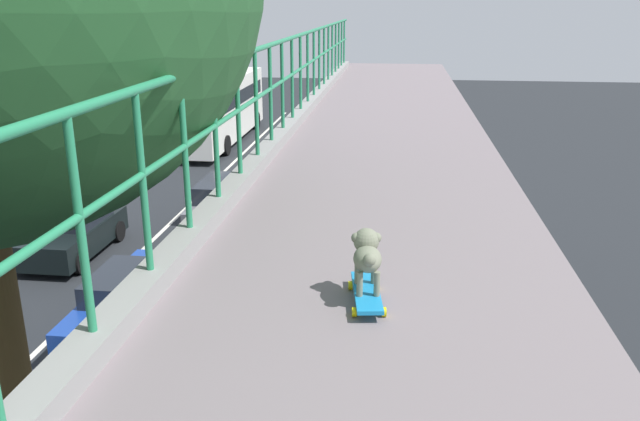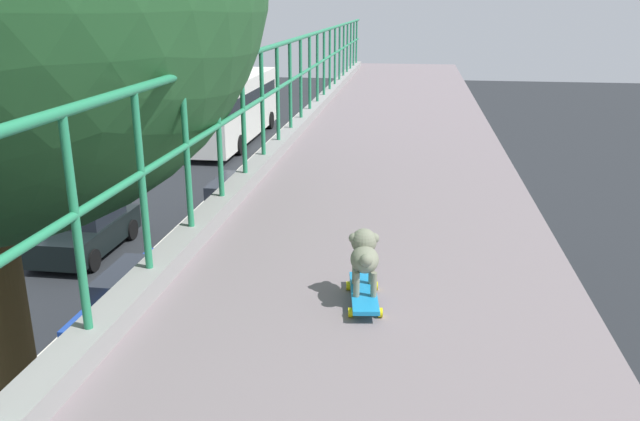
# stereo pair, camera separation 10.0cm
# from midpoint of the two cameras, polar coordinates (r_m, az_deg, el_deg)

# --- Properties ---
(car_blue_fifth) EXTENTS (1.84, 4.55, 1.34)m
(car_blue_fifth) POSITION_cam_midpoint_polar(r_m,az_deg,el_deg) (15.16, -16.43, -7.42)
(car_blue_fifth) COLOR #183B99
(car_blue_fifth) RESTS_ON ground
(car_black_sixth) EXTENTS (1.89, 3.80, 1.51)m
(car_black_sixth) POSITION_cam_midpoint_polar(r_m,az_deg,el_deg) (19.74, -21.38, -1.67)
(car_black_sixth) COLOR black
(car_black_sixth) RESTS_ON ground
(car_grey_seventh) EXTENTS (1.81, 4.47, 1.33)m
(car_grey_seventh) POSITION_cam_midpoint_polar(r_m,az_deg,el_deg) (21.86, -8.52, 1.05)
(car_grey_seventh) COLOR slate
(car_grey_seventh) RESTS_ON ground
(city_bus) EXTENTS (2.61, 10.76, 3.32)m
(city_bus) POSITION_cam_midpoint_polar(r_m,az_deg,el_deg) (33.73, -9.21, 9.19)
(city_bus) COLOR white
(city_bus) RESTS_ON ground
(toy_skateboard) EXTENTS (0.24, 0.55, 0.08)m
(toy_skateboard) POSITION_cam_midpoint_polar(r_m,az_deg,el_deg) (3.76, 3.40, -7.32)
(toy_skateboard) COLOR #1986C9
(toy_skateboard) RESTS_ON overpass_deck
(small_dog) EXTENTS (0.20, 0.36, 0.34)m
(small_dog) POSITION_cam_midpoint_polar(r_m,az_deg,el_deg) (3.71, 3.44, -3.79)
(small_dog) COLOR gray
(small_dog) RESTS_ON toy_skateboard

